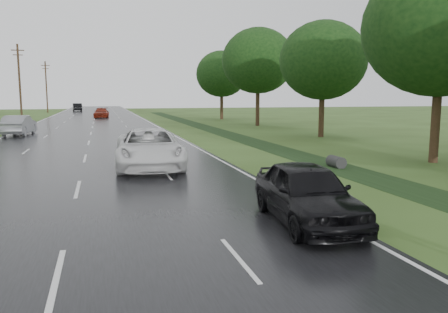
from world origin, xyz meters
name	(u,v)px	position (x,y,z in m)	size (l,w,h in m)	color
ground	(56,280)	(0.00, 0.00, 0.00)	(220.00, 220.00, 0.00)	#304719
road	(93,124)	(0.00, 45.00, 0.02)	(14.00, 180.00, 0.04)	black
edge_stripe_east	(151,123)	(6.75, 45.00, 0.04)	(0.12, 180.00, 0.01)	silver
edge_stripe_west	(31,125)	(-6.75, 45.00, 0.04)	(0.12, 180.00, 0.01)	silver
center_line	(93,124)	(0.00, 45.00, 0.04)	(0.12, 180.00, 0.01)	silver
drainage_ditch	(268,146)	(11.50, 18.71, 0.04)	(2.20, 120.00, 0.56)	black
utility_pole_far	(20,81)	(-9.20, 55.00, 5.20)	(1.60, 0.26, 10.00)	#322514
utility_pole_distant	(46,86)	(-9.20, 85.00, 5.20)	(1.60, 0.26, 10.00)	#322514
tree_east_b	(442,26)	(17.00, 10.00, 6.68)	(7.60, 7.60, 10.11)	#322514
tree_east_c	(323,60)	(18.20, 24.00, 6.14)	(7.00, 7.00, 9.29)	#322514
tree_east_d	(258,61)	(17.80, 38.00, 7.15)	(8.00, 8.00, 10.76)	#322514
tree_east_f	(222,74)	(17.50, 52.00, 6.37)	(7.20, 7.20, 9.62)	#322514
white_pickup	(149,148)	(3.00, 12.12, 0.94)	(2.98, 6.45, 1.79)	silver
dark_sedan	(307,193)	(6.00, 2.00, 0.84)	(1.88, 4.68, 1.59)	black
silver_sedan	(19,125)	(-5.80, 32.06, 0.88)	(1.77, 5.08, 1.67)	gray
far_car_red	(101,113)	(1.00, 60.75, 0.77)	(2.05, 5.04, 1.46)	maroon
far_car_dark	(77,107)	(-3.85, 90.11, 0.89)	(1.80, 5.15, 1.70)	black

